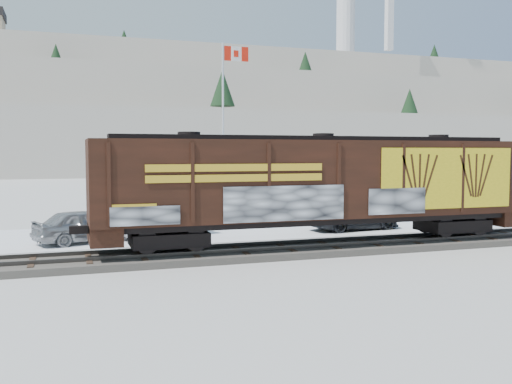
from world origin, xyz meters
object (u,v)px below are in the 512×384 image
object	(u,v)px
hopper_railcar	(323,183)
car_silver	(84,226)
flagpole	(225,151)
car_white	(163,220)
car_dark	(353,216)

from	to	relation	value
hopper_railcar	car_silver	xyz separation A→B (m)	(-9.76, 5.61, -2.15)
flagpole	car_silver	bearing A→B (deg)	-133.74
flagpole	car_white	world-z (taller)	flagpole
hopper_railcar	car_silver	size ratio (longest dim) A/B	4.17
hopper_railcar	car_white	world-z (taller)	hopper_railcar
car_white	car_silver	bearing A→B (deg)	79.19
car_dark	flagpole	bearing A→B (deg)	17.51
hopper_railcar	car_dark	world-z (taller)	hopper_railcar
car_silver	car_dark	world-z (taller)	car_silver
hopper_railcar	flagpole	size ratio (longest dim) A/B	1.66
flagpole	car_silver	world-z (taller)	flagpole
flagpole	car_dark	bearing A→B (deg)	-66.19
flagpole	car_white	xyz separation A→B (m)	(-5.88, -9.46, -3.51)
hopper_railcar	car_white	xyz separation A→B (m)	(-5.91, 6.32, -2.12)
car_dark	hopper_railcar	bearing A→B (deg)	134.73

